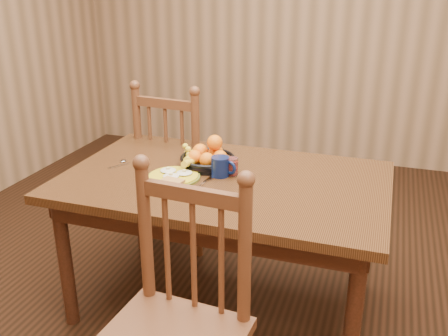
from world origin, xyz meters
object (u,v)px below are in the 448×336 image
(coffee_mug, at_px, (221,166))
(fruit_bowl, at_px, (206,157))
(chair_near, at_px, (175,331))
(breakfast_plate, at_px, (174,176))
(chair_far, at_px, (180,168))
(dining_table, at_px, (224,193))

(coffee_mug, xyz_separation_m, fruit_bowl, (-0.12, 0.11, -0.00))
(chair_near, xyz_separation_m, breakfast_plate, (-0.34, 0.78, 0.24))
(breakfast_plate, bearing_deg, chair_near, -66.35)
(chair_near, xyz_separation_m, fruit_bowl, (-0.25, 1.00, 0.28))
(chair_near, distance_m, breakfast_plate, 0.89)
(chair_far, xyz_separation_m, fruit_bowl, (0.35, -0.46, 0.27))
(dining_table, bearing_deg, coffee_mug, 147.90)
(breakfast_plate, height_order, fruit_bowl, fruit_bowl)
(dining_table, bearing_deg, chair_near, -82.73)
(dining_table, distance_m, breakfast_plate, 0.27)
(dining_table, height_order, chair_near, chair_near)
(chair_near, distance_m, fruit_bowl, 1.07)
(dining_table, distance_m, chair_near, 0.90)
(chair_far, height_order, breakfast_plate, chair_far)
(dining_table, distance_m, chair_far, 0.78)
(chair_far, distance_m, fruit_bowl, 0.64)
(chair_far, bearing_deg, dining_table, 135.46)
(chair_far, relative_size, chair_near, 1.00)
(chair_near, bearing_deg, breakfast_plate, 117.66)
(dining_table, relative_size, breakfast_plate, 5.41)
(chair_far, xyz_separation_m, breakfast_plate, (0.26, -0.68, 0.24))
(chair_far, relative_size, fruit_bowl, 3.32)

